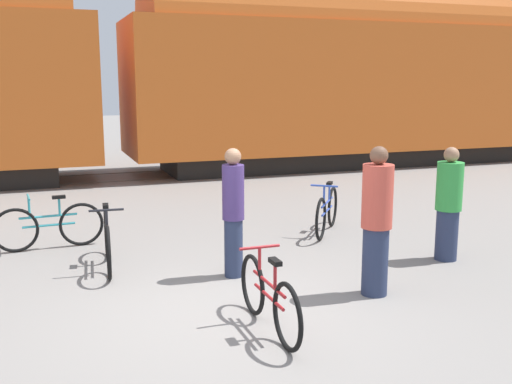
# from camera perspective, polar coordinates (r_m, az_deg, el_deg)

# --- Properties ---
(ground_plane) EXTENTS (80.00, 80.00, 0.00)m
(ground_plane) POSITION_cam_1_polar(r_m,az_deg,el_deg) (7.07, -2.88, -11.12)
(ground_plane) COLOR gray
(freight_train) EXTENTS (56.29, 3.19, 5.74)m
(freight_train) POSITION_cam_1_polar(r_m,az_deg,el_deg) (16.62, -13.74, 11.67)
(freight_train) COLOR black
(freight_train) RESTS_ON ground_plane
(rail_near) EXTENTS (68.29, 0.07, 0.01)m
(rail_near) POSITION_cam_1_polar(r_m,az_deg,el_deg) (16.12, -12.98, 1.02)
(rail_near) COLOR #4C4238
(rail_near) RESTS_ON ground_plane
(rail_far) EXTENTS (68.29, 0.07, 0.01)m
(rail_far) POSITION_cam_1_polar(r_m,az_deg,el_deg) (17.52, -13.58, 1.75)
(rail_far) COLOR #4C4238
(rail_far) RESTS_ON ground_plane
(bicycle_teal) EXTENTS (1.68, 0.46, 0.87)m
(bicycle_teal) POSITION_cam_1_polar(r_m,az_deg,el_deg) (9.93, -19.12, -3.07)
(bicycle_teal) COLOR black
(bicycle_teal) RESTS_ON ground_plane
(bicycle_blue) EXTENTS (1.12, 1.42, 0.89)m
(bicycle_blue) POSITION_cam_1_polar(r_m,az_deg,el_deg) (10.43, 6.77, -1.85)
(bicycle_blue) COLOR black
(bicycle_blue) RESTS_ON ground_plane
(bicycle_maroon) EXTENTS (0.46, 1.69, 0.86)m
(bicycle_maroon) POSITION_cam_1_polar(r_m,az_deg,el_deg) (6.39, 1.22, -10.02)
(bicycle_maroon) COLOR black
(bicycle_maroon) RESTS_ON ground_plane
(bicycle_black) EXTENTS (0.46, 1.75, 0.91)m
(bicycle_black) POSITION_cam_1_polar(r_m,az_deg,el_deg) (8.69, -13.97, -4.59)
(bicycle_black) COLOR black
(bicycle_black) RESTS_ON ground_plane
(person_in_purple) EXTENTS (0.29, 0.29, 1.75)m
(person_in_purple) POSITION_cam_1_polar(r_m,az_deg,el_deg) (7.97, -2.18, -1.90)
(person_in_purple) COLOR #283351
(person_in_purple) RESTS_ON ground_plane
(person_in_green) EXTENTS (0.38, 0.38, 1.67)m
(person_in_green) POSITION_cam_1_polar(r_m,az_deg,el_deg) (9.17, 17.86, -1.16)
(person_in_green) COLOR #283351
(person_in_green) RESTS_ON ground_plane
(person_in_red) EXTENTS (0.38, 0.38, 1.85)m
(person_in_red) POSITION_cam_1_polar(r_m,az_deg,el_deg) (7.42, 11.41, -2.80)
(person_in_red) COLOR #283351
(person_in_red) RESTS_ON ground_plane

